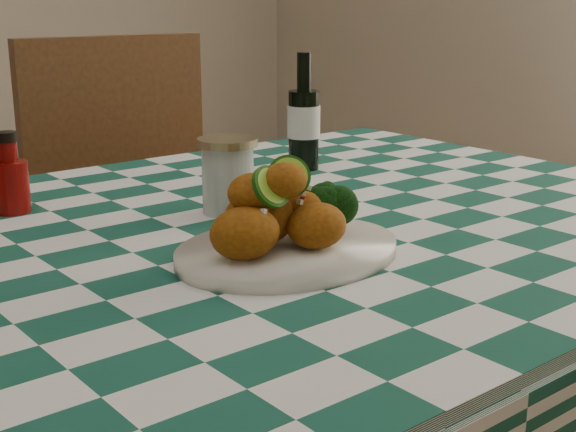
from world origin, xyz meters
TOP-DOWN VIEW (x-y plane):
  - plate at (0.04, -0.14)m, footprint 0.31×0.25m
  - fried_chicken_pile at (0.03, -0.14)m, footprint 0.16×0.12m
  - broccoli_side at (0.12, -0.13)m, footprint 0.08×0.08m
  - ketchup_bottle at (-0.15, 0.29)m, footprint 0.07×0.07m
  - mason_jar at (0.11, 0.08)m, footprint 0.10×0.10m
  - beer_bottle at (0.40, 0.25)m, footprint 0.07×0.07m
  - wooden_chair_right at (0.31, 0.67)m, footprint 0.50×0.52m

SIDE VIEW (x-z plane):
  - wooden_chair_right at x=0.31m, z-range 0.00..1.01m
  - plate at x=0.04m, z-range 0.79..0.80m
  - broccoli_side at x=0.12m, z-range 0.80..0.86m
  - mason_jar at x=0.11m, z-range 0.79..0.90m
  - ketchup_bottle at x=-0.15m, z-range 0.79..0.91m
  - fried_chicken_pile at x=0.03m, z-range 0.80..0.91m
  - beer_bottle at x=0.40m, z-range 0.79..1.00m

